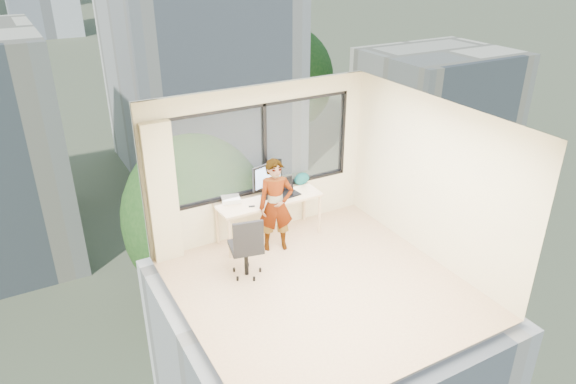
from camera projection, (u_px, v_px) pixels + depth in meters
floor at (321, 287)px, 7.89m from camera, size 4.00×4.00×0.01m
ceiling at (326, 120)px, 6.76m from camera, size 4.00×4.00×0.01m
wall_front at (422, 284)px, 5.75m from camera, size 4.00×0.01×2.60m
wall_left at (185, 247)px, 6.45m from camera, size 0.01×4.00×2.60m
wall_right at (432, 181)px, 8.20m from camera, size 0.01×4.00×2.60m
window_wall at (262, 148)px, 8.83m from camera, size 3.30×0.16×1.55m
curtain at (162, 194)px, 8.12m from camera, size 0.45×0.14×2.30m
desk at (269, 218)px, 9.04m from camera, size 1.80×0.60×0.75m
chair at (246, 245)px, 7.97m from camera, size 0.64×0.64×1.05m
person at (276, 205)px, 8.56m from camera, size 0.67×0.54×1.58m
monitor at (267, 180)px, 8.80m from camera, size 0.63×0.28×0.62m
game_console at (231, 199)px, 8.77m from camera, size 0.35×0.32×0.07m
laptop at (288, 188)px, 8.95m from camera, size 0.41×0.43×0.24m
cellphone at (252, 206)px, 8.61m from camera, size 0.11×0.07×0.01m
pen_cup at (290, 193)px, 8.95m from camera, size 0.09×0.09×0.10m
handbag at (302, 179)px, 9.33m from camera, size 0.32×0.22×0.22m
exterior_ground at (6, 38)px, 108.44m from camera, size 400.00×400.00×0.04m
near_bldg_b at (201, 74)px, 45.66m from camera, size 14.00×13.00×16.00m
near_bldg_c at (436, 108)px, 46.96m from camera, size 12.00×10.00×10.00m
tree_b at (198, 235)px, 27.94m from camera, size 7.60×7.60×9.00m
tree_c at (291, 89)px, 52.91m from camera, size 8.40×8.40×10.00m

